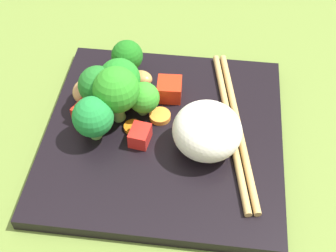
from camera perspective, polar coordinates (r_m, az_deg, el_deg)
The scene contains 20 objects.
ground_plane at distance 58.44cm, azimuth -0.49°, elevation -2.27°, with size 110.00×110.00×2.00cm, color olive.
square_plate at distance 57.06cm, azimuth -0.51°, elevation -1.14°, with size 28.31×28.31×1.56cm, color black.
rice_mound at distance 52.80cm, azimuth 4.78°, elevation -0.58°, with size 7.96×7.86×5.90cm, color white.
broccoli_floret_0 at distance 53.97cm, azimuth -9.09°, elevation 1.05°, with size 4.79×4.79×5.98cm.
broccoli_floret_1 at distance 61.53cm, azimuth -4.99°, elevation 8.36°, with size 4.10×4.10×5.55cm.
broccoli_floret_2 at distance 54.75cm, azimuth -6.31°, elevation 4.29°, with size 5.50×5.50×7.80cm.
broccoli_floret_3 at distance 56.39cm, azimuth -2.96°, elevation 3.40°, with size 3.83×3.83×4.92cm.
broccoli_floret_4 at distance 57.37cm, azimuth -5.91°, elevation 5.55°, with size 5.16×5.16×6.61cm.
broccoli_floret_5 at distance 57.08cm, azimuth -8.54°, elevation 4.85°, with size 4.75×4.75×6.34cm.
carrot_slice_0 at distance 56.82cm, azimuth -4.23°, elevation -0.02°, with size 2.25×2.25×0.49cm, color orange.
carrot_slice_1 at distance 57.65cm, azimuth -0.98°, elevation 1.21°, with size 2.62×2.62×0.68cm, color orange.
carrot_slice_2 at distance 62.18cm, azimuth -5.95°, elevation 5.15°, with size 2.12×2.12×0.49cm, color orange.
pepper_chunk_0 at distance 60.81cm, azimuth -7.78°, elevation 4.24°, with size 2.53×2.61×1.32cm, color red.
pepper_chunk_1 at distance 57.89cm, azimuth -10.14°, elevation 1.58°, with size 2.23×2.38×2.18cm, color red.
pepper_chunk_2 at distance 54.82cm, azimuth -3.42°, elevation -1.17°, with size 2.75×2.19×1.96cm, color red.
pepper_chunk_3 at distance 60.09cm, azimuth -3.81°, elevation 4.06°, with size 2.10×1.60×1.43cm, color red.
pepper_chunk_4 at distance 59.70cm, azimuth 0.44°, elevation 4.45°, with size 3.04×3.15×2.36cm, color red.
chicken_piece_0 at distance 61.88cm, azimuth -3.16°, elevation 5.86°, with size 2.88×2.21×1.67cm, color #B68B49.
chicken_piece_1 at distance 59.92cm, azimuth -9.78°, elevation 4.19°, with size 3.94×3.58×2.96cm, color tan.
chopstick_pair at distance 57.14cm, azimuth 8.01°, elevation 0.13°, with size 6.29×24.84×0.82cm.
Camera 1 is at (-4.69, 36.53, 44.37)cm, focal length 50.16 mm.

